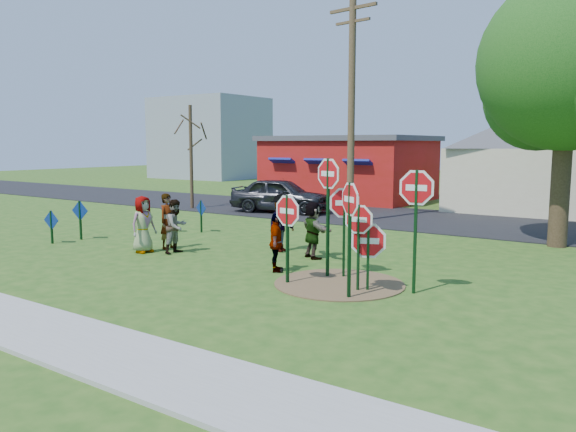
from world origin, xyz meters
name	(u,v)px	position (x,y,z in m)	size (l,w,h in m)	color
ground	(226,257)	(0.00, 0.00, 0.00)	(120.00, 120.00, 0.00)	#244F16
road	(386,216)	(0.00, 11.50, 0.02)	(120.00, 7.50, 0.04)	black
dirt_patch	(339,284)	(4.50, -1.00, 0.01)	(3.20, 3.20, 0.03)	brown
red_building	(349,168)	(-5.50, 17.99, 1.97)	(9.40, 7.69, 3.90)	#A01910
cream_house	(542,154)	(5.50, 18.00, 2.92)	(9.40, 9.40, 6.50)	beige
distant_building	(210,138)	(-28.00, 30.00, 4.00)	(10.00, 8.00, 8.00)	#8C939E
stop_sign_a	(287,219)	(3.41, -1.65, 1.60)	(1.04, 0.18, 2.33)	black
stop_sign_b	(328,187)	(3.88, -0.51, 2.35)	(1.03, 0.32, 3.20)	black
stop_sign_c	(350,213)	(5.30, -1.99, 1.92)	(0.85, 0.58, 2.73)	black
stop_sign_d	(416,200)	(6.32, -0.75, 2.17)	(1.10, 0.13, 2.99)	black
stop_sign_e	(368,244)	(5.35, -1.16, 1.11)	(1.04, 0.47, 1.75)	black
stop_sign_f	(359,226)	(5.17, -1.31, 1.54)	(0.93, 0.11, 2.16)	black
stop_sign_g	(344,212)	(4.24, -0.31, 1.71)	(0.84, 0.67, 2.46)	black
blue_diamond_a	(51,223)	(-6.46, -1.67, 0.70)	(0.68, 0.12, 1.16)	black
blue_diamond_b	(80,215)	(-6.35, -0.60, 0.87)	(0.72, 0.16, 1.42)	black
blue_diamond_c	(167,214)	(-4.98, 2.29, 0.75)	(0.63, 0.06, 1.21)	black
blue_diamond_d	(201,212)	(-3.94, 3.09, 0.78)	(0.63, 0.16, 1.27)	black
person_a	(143,224)	(-2.62, -0.95, 0.90)	(0.88, 0.57, 1.80)	#4F629C
person_b	(168,221)	(-2.45, -0.06, 0.91)	(0.66, 0.44, 1.82)	#217459
person_c	(176,226)	(-1.69, -0.43, 0.85)	(0.83, 0.64, 1.70)	brown
person_d	(282,223)	(0.89, 1.67, 0.93)	(1.20, 0.69, 1.85)	#2D2D31
person_e	(276,243)	(2.43, -0.78, 0.80)	(0.93, 0.39, 1.59)	#4E2B55
person_f	(313,230)	(2.28, 1.32, 0.86)	(1.60, 0.51, 1.72)	#1C4830
suv	(281,195)	(-4.98, 9.93, 0.89)	(2.01, 5.00, 1.71)	#2A2A2E
utility_pole	(352,104)	(-0.44, 8.73, 5.09)	(2.36, 0.48, 9.68)	#4C3823
leafy_tree	(572,72)	(8.15, 7.60, 5.71)	(6.24, 5.69, 8.87)	#382819
bare_tree_west	(191,142)	(-9.90, 8.72, 3.51)	(1.80, 1.80, 5.43)	#382819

